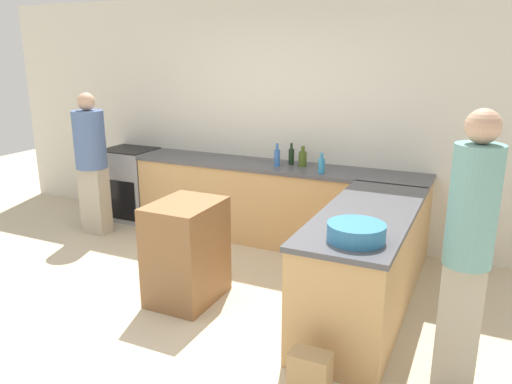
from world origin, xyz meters
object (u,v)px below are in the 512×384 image
Objects in this scene: island_table at (186,252)px; water_bottle_blue at (277,157)px; person_by_range at (91,159)px; person_at_peninsula at (469,243)px; dish_soap_bottle at (321,165)px; mixing_bowl at (356,232)px; wine_bottle_dark at (291,156)px; paper_bag at (310,377)px; range_oven at (131,184)px; olive_oil_bottle at (303,158)px.

water_bottle_blue is at bearing 83.09° from island_table.
person_by_range is 4.27m from person_at_peninsula.
water_bottle_blue is 0.55m from dish_soap_bottle.
wine_bottle_dark reaches higher than mixing_bowl.
paper_bag is (1.11, -2.48, -0.82)m from wine_bottle_dark.
dish_soap_bottle is 0.49m from wine_bottle_dark.
range_oven is 1.03× the size of island_table.
mixing_bowl reaches higher than paper_bag.
water_bottle_blue is at bearing -129.44° from wine_bottle_dark.
dish_soap_bottle is at bearing 114.89° from mixing_bowl.
island_table is at bearing -96.91° from water_bottle_blue.
wine_bottle_dark is (-1.22, 1.96, 0.04)m from mixing_bowl.
water_bottle_blue reaches higher than wine_bottle_dark.
wine_bottle_dark is 2.74m from person_at_peninsula.
person_by_range is at bearing -169.35° from dish_soap_bottle.
island_table is at bearing -116.71° from dish_soap_bottle.
wine_bottle_dark is 0.13× the size of person_at_peninsula.
water_bottle_blue is at bearing 137.58° from person_at_peninsula.
person_at_peninsula is 5.47× the size of paper_bag.
olive_oil_bottle is (-1.08, 1.93, 0.03)m from mixing_bowl.
water_bottle_blue reaches higher than mixing_bowl.
wine_bottle_dark is (2.17, 0.09, 0.54)m from range_oven.
olive_oil_bottle is at bearing 119.21° from mixing_bowl.
wine_bottle_dark is at bearing 150.46° from dish_soap_bottle.
water_bottle_blue is 0.14× the size of person_at_peninsula.
person_at_peninsula is at bearing -1.58° from mixing_bowl.
olive_oil_bottle is 2.62m from person_at_peninsula.
island_table is 2.29m from person_at_peninsula.
island_table is 3.95× the size of olive_oil_bottle.
person_at_peninsula is at bearing -7.75° from island_table.
olive_oil_bottle reaches higher than mixing_bowl.
range_oven is at bearing -177.71° from wine_bottle_dark.
range_oven is at bearing 139.64° from island_table.
water_bottle_blue is 0.18m from wine_bottle_dark.
range_oven is at bearing 88.46° from person_by_range.
paper_bag is (0.68, -2.24, -0.81)m from dish_soap_bottle.
island_table is 1.79m from wine_bottle_dark.
paper_bag is (0.96, -2.45, -0.82)m from olive_oil_bottle.
range_oven is at bearing -178.60° from olive_oil_bottle.
person_by_range reaches higher than paper_bag.
person_at_peninsula is at bearing -24.90° from range_oven.
paper_bag is at bearing -68.53° from olive_oil_bottle.
wine_bottle_dark is at bearing 18.48° from person_by_range.
island_table is 2.68× the size of paper_bag.
paper_bag is at bearing -29.85° from island_table.
island_table is 0.53× the size of person_by_range.
person_at_peninsula is at bearing 32.64° from paper_bag.
wine_bottle_dark reaches higher than range_oven.
paper_bag is (1.41, -0.81, -0.27)m from island_table.
water_bottle_blue is at bearing 126.20° from mixing_bowl.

